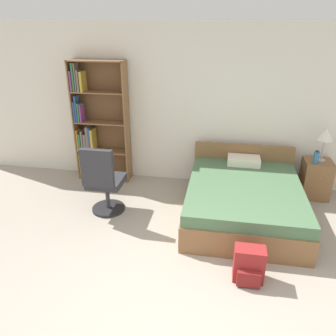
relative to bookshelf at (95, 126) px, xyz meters
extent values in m
cube|color=silver|center=(1.92, 0.19, 0.36)|extent=(9.00, 0.06, 2.60)
cube|color=brown|center=(-0.32, -0.01, 0.07)|extent=(0.02, 0.29, 2.03)
cube|color=brown|center=(0.57, -0.01, 0.07)|extent=(0.02, 0.29, 2.03)
cube|color=brown|center=(0.13, 0.13, 0.07)|extent=(0.91, 0.01, 2.03)
cube|color=brown|center=(0.13, -0.01, -0.93)|extent=(0.87, 0.28, 0.02)
cube|color=gold|center=(-0.28, -0.03, -0.70)|extent=(0.03, 0.23, 0.44)
cube|color=orange|center=(-0.25, -0.05, -0.73)|extent=(0.03, 0.20, 0.38)
cube|color=gold|center=(-0.22, -0.05, -0.77)|extent=(0.02, 0.19, 0.31)
cube|color=#2D6638|center=(-0.18, -0.04, -0.73)|extent=(0.04, 0.22, 0.39)
cube|color=teal|center=(-0.14, -0.05, -0.76)|extent=(0.02, 0.20, 0.33)
cube|color=#665B51|center=(-0.10, -0.06, -0.75)|extent=(0.03, 0.17, 0.34)
cube|color=navy|center=(-0.06, -0.04, -0.71)|extent=(0.03, 0.22, 0.43)
cube|color=brown|center=(0.13, -0.01, -0.43)|extent=(0.87, 0.28, 0.02)
cube|color=orange|center=(-0.29, -0.06, -0.24)|extent=(0.02, 0.17, 0.36)
cube|color=#2D6638|center=(-0.25, -0.04, -0.27)|extent=(0.04, 0.21, 0.30)
cube|color=#665B51|center=(-0.21, -0.05, -0.24)|extent=(0.03, 0.19, 0.36)
cube|color=#665B51|center=(-0.16, -0.05, -0.27)|extent=(0.04, 0.20, 0.30)
cube|color=#665B51|center=(-0.11, -0.03, -0.20)|extent=(0.04, 0.23, 0.43)
cube|color=navy|center=(-0.07, -0.06, -0.21)|extent=(0.02, 0.17, 0.41)
cube|color=gold|center=(-0.03, -0.04, -0.23)|extent=(0.04, 0.21, 0.38)
cube|color=brown|center=(0.13, -0.01, 0.08)|extent=(0.87, 0.28, 0.02)
cube|color=navy|center=(-0.28, -0.06, 0.26)|extent=(0.03, 0.17, 0.34)
cube|color=navy|center=(-0.25, -0.05, 0.31)|extent=(0.03, 0.18, 0.44)
cube|color=#2D6638|center=(-0.21, -0.04, 0.25)|extent=(0.03, 0.21, 0.32)
cube|color=#7A387F|center=(-0.18, -0.06, 0.24)|extent=(0.03, 0.17, 0.30)
cube|color=brown|center=(0.13, -0.01, 0.58)|extent=(0.87, 0.28, 0.02)
cube|color=#7A387F|center=(-0.28, -0.05, 0.76)|extent=(0.03, 0.19, 0.32)
cube|color=#2D6638|center=(-0.24, -0.05, 0.82)|extent=(0.03, 0.19, 0.45)
cube|color=#665B51|center=(-0.20, -0.06, 0.82)|extent=(0.02, 0.17, 0.44)
cube|color=#665B51|center=(-0.16, -0.06, 0.76)|extent=(0.03, 0.17, 0.34)
cube|color=gold|center=(-0.11, -0.04, 0.75)|extent=(0.04, 0.21, 0.31)
cube|color=brown|center=(0.13, -0.01, 1.07)|extent=(0.91, 0.29, 0.02)
cube|color=brown|center=(2.51, -0.92, -0.77)|extent=(1.57, 1.95, 0.35)
cube|color=#4C704C|center=(2.51, -0.92, -0.51)|extent=(1.54, 1.91, 0.16)
cube|color=brown|center=(2.51, 0.02, -0.56)|extent=(1.57, 0.08, 0.77)
cube|color=silver|center=(2.51, -0.19, -0.37)|extent=(0.50, 0.30, 0.12)
cylinder|color=#232326|center=(0.55, -1.07, -0.92)|extent=(0.48, 0.48, 0.04)
cylinder|color=#333338|center=(0.55, -1.07, -0.71)|extent=(0.06, 0.06, 0.39)
cube|color=#2D2D33|center=(0.55, -1.07, -0.47)|extent=(0.48, 0.48, 0.10)
cube|color=#2D2D33|center=(0.55, -1.35, -0.15)|extent=(0.44, 0.08, 0.53)
cube|color=brown|center=(3.64, -0.10, -0.64)|extent=(0.42, 0.40, 0.61)
sphere|color=tan|center=(3.64, -0.31, -0.52)|extent=(0.02, 0.02, 0.02)
cylinder|color=#B2B2B7|center=(3.67, -0.07, -0.33)|extent=(0.13, 0.13, 0.02)
cylinder|color=#B2B2B7|center=(3.67, -0.07, -0.16)|extent=(0.02, 0.02, 0.31)
cone|color=white|center=(3.67, -0.07, 0.09)|extent=(0.24, 0.24, 0.19)
cylinder|color=teal|center=(3.56, -0.20, -0.24)|extent=(0.08, 0.08, 0.18)
cylinder|color=#2D2D33|center=(3.56, -0.20, -0.14)|extent=(0.05, 0.05, 0.02)
cube|color=maroon|center=(2.53, -2.18, -0.74)|extent=(0.32, 0.19, 0.40)
cube|color=maroon|center=(2.53, -2.31, -0.83)|extent=(0.25, 0.07, 0.18)
camera|label=1|loc=(2.16, -5.06, 1.62)|focal=35.00mm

